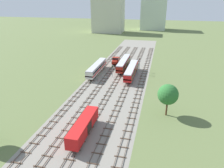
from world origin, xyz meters
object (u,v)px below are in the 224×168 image
at_px(freight_boxcar_centre_left_nearest, 83,126).
at_px(diesel_railcar_centre_near, 131,70).
at_px(shunter_loco_left_far, 116,60).
at_px(signal_post_mid, 139,65).
at_px(diesel_railcar_centre_left_midfar, 124,63).
at_px(signal_post_nearest, 112,69).
at_px(diesel_railcar_far_left_mid, 97,68).
at_px(signal_post_near, 140,63).

bearing_deg(freight_boxcar_centre_left_nearest, diesel_railcar_centre_near, 83.57).
height_order(shunter_loco_left_far, signal_post_mid, signal_post_mid).
distance_m(diesel_railcar_centre_left_midfar, signal_post_nearest, 11.91).
bearing_deg(diesel_railcar_centre_left_midfar, signal_post_nearest, -101.35).
xyz_separation_m(diesel_railcar_far_left_mid, signal_post_near, (16.39, 7.24, 1.04)).
bearing_deg(signal_post_mid, diesel_railcar_centre_left_midfar, 143.13).
xyz_separation_m(freight_boxcar_centre_left_nearest, diesel_railcar_far_left_mid, (-9.37, 41.65, 0.15)).
bearing_deg(diesel_railcar_far_left_mid, signal_post_nearest, -19.95).
bearing_deg(signal_post_nearest, diesel_railcar_far_left_mid, 160.05).
bearing_deg(diesel_railcar_centre_near, diesel_railcar_centre_left_midfar, 116.82).
bearing_deg(diesel_railcar_centre_near, signal_post_nearest, -161.12).
xyz_separation_m(diesel_railcar_centre_near, signal_post_mid, (2.34, 3.99, 1.13)).
bearing_deg(shunter_loco_left_far, diesel_railcar_centre_left_midfar, -50.85).
bearing_deg(diesel_railcar_centre_left_midfar, diesel_railcar_centre_near, -63.18).
distance_m(diesel_railcar_centre_left_midfar, shunter_loco_left_far, 7.44).
relative_size(diesel_railcar_centre_near, signal_post_nearest, 4.20).
distance_m(diesel_railcar_centre_near, shunter_loco_left_far, 17.70).
relative_size(diesel_railcar_centre_near, diesel_railcar_far_left_mid, 1.00).
relative_size(diesel_railcar_centre_left_midfar, signal_post_mid, 3.47).
bearing_deg(shunter_loco_left_far, diesel_railcar_far_left_mid, -107.48).
relative_size(freight_boxcar_centre_left_nearest, signal_post_near, 2.43).
relative_size(diesel_railcar_centre_left_midfar, shunter_loco_left_far, 2.42).
height_order(shunter_loco_left_far, signal_post_nearest, signal_post_nearest).
bearing_deg(signal_post_near, shunter_loco_left_far, 146.92).
distance_m(signal_post_nearest, signal_post_mid, 11.35).
bearing_deg(freight_boxcar_centre_left_nearest, diesel_railcar_centre_left_midfar, 90.01).
bearing_deg(signal_post_mid, diesel_railcar_centre_near, -120.38).
bearing_deg(freight_boxcar_centre_left_nearest, shunter_loco_left_far, 94.74).
relative_size(signal_post_near, signal_post_mid, 0.98).
distance_m(diesel_railcar_centre_near, signal_post_near, 7.82).
bearing_deg(signal_post_nearest, signal_post_near, 46.27).
xyz_separation_m(signal_post_near, signal_post_mid, (-0.00, -3.39, 0.08)).
distance_m(freight_boxcar_centre_left_nearest, signal_post_near, 49.41).
distance_m(signal_post_nearest, signal_post_near, 13.56).
bearing_deg(freight_boxcar_centre_left_nearest, signal_post_mid, 81.23).
height_order(freight_boxcar_centre_left_nearest, shunter_loco_left_far, freight_boxcar_centre_left_nearest).
height_order(diesel_railcar_centre_near, signal_post_near, signal_post_near).
distance_m(diesel_railcar_centre_near, signal_post_nearest, 7.44).
bearing_deg(diesel_railcar_centre_left_midfar, freight_boxcar_centre_left_nearest, -89.99).
relative_size(freight_boxcar_centre_left_nearest, shunter_loco_left_far, 1.65).
xyz_separation_m(shunter_loco_left_far, signal_post_near, (11.70, -7.62, 1.63)).
xyz_separation_m(shunter_loco_left_far, signal_post_mid, (11.70, -11.02, 1.71)).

